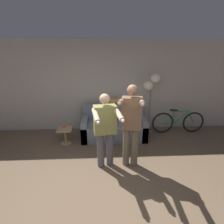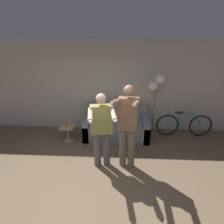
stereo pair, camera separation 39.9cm
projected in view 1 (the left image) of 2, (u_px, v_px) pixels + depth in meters
name	position (u px, v px, depth m)	size (l,w,h in m)	color
ground_plane	(97.00, 207.00, 2.68)	(16.00, 16.00, 0.00)	brown
wall_back	(99.00, 87.00, 5.08)	(10.00, 0.05, 2.60)	#B7B2A8
couch	(114.00, 127.00, 4.88)	(1.73, 0.88, 0.87)	slate
person_left	(105.00, 127.00, 3.38)	(0.57, 0.73, 1.54)	#56565B
person_right	(131.00, 122.00, 3.38)	(0.55, 0.73, 1.71)	#6B604C
cat	(114.00, 101.00, 4.97)	(0.44, 0.15, 0.18)	tan
floor_lamp	(152.00, 85.00, 4.76)	(0.44, 0.26, 1.72)	#756047
side_table	(65.00, 133.00, 4.47)	(0.36, 0.36, 0.43)	#A38460
cup	(64.00, 126.00, 4.46)	(0.06, 0.06, 0.08)	#B7473D
bicycle	(178.00, 122.00, 5.10)	(1.54, 0.07, 0.72)	black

